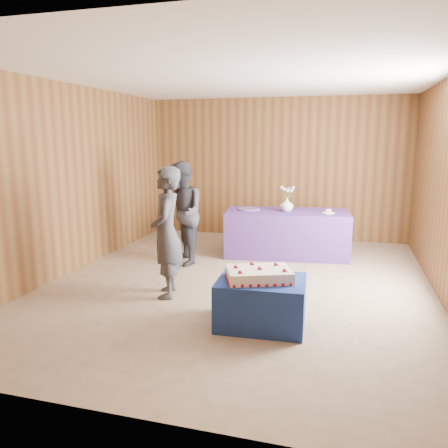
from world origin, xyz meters
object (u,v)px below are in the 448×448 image
at_px(cake_table, 261,302).
at_px(vase, 287,205).
at_px(guest_right, 181,213).
at_px(sheet_cake, 259,274).
at_px(serving_table, 286,233).
at_px(guest_left, 166,233).

distance_m(cake_table, vase, 2.92).
height_order(cake_table, guest_right, guest_right).
relative_size(sheet_cake, vase, 3.56).
distance_m(cake_table, guest_right, 2.58).
bearing_deg(cake_table, guest_right, 126.97).
height_order(serving_table, guest_left, guest_left).
xyz_separation_m(serving_table, vase, (-0.00, -0.03, 0.49)).
relative_size(serving_table, guest_left, 1.24).
xyz_separation_m(cake_table, sheet_cake, (-0.02, -0.02, 0.31)).
xyz_separation_m(sheet_cake, guest_left, (-1.27, 0.57, 0.25)).
distance_m(vase, guest_left, 2.58).
height_order(serving_table, vase, vase).
xyz_separation_m(guest_left, guest_right, (-0.33, 1.37, -0.01)).
xyz_separation_m(serving_table, sheet_cake, (0.10, -2.90, 0.18)).
bearing_deg(cake_table, vase, 89.34).
xyz_separation_m(sheet_cake, guest_right, (-1.60, 1.95, 0.24)).
relative_size(serving_table, guest_right, 1.25).
xyz_separation_m(vase, guest_right, (-1.50, -0.93, -0.06)).
bearing_deg(guest_right, serving_table, 86.19).
bearing_deg(vase, cake_table, -87.46).
height_order(cake_table, serving_table, serving_table).
distance_m(guest_left, guest_right, 1.41).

